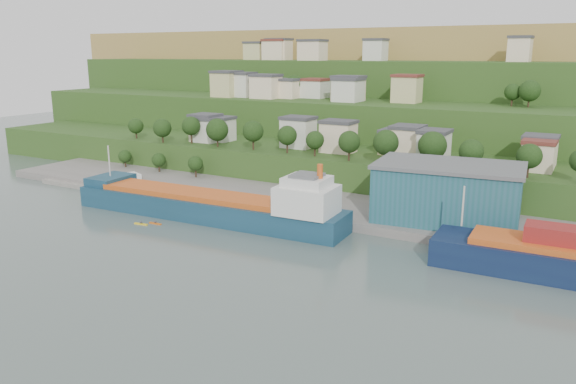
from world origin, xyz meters
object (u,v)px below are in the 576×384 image
Objects in this scene: cargo_ship_near at (214,208)px; caravan at (134,177)px; kayak_orange at (155,223)px; warehouse at (448,192)px.

cargo_ship_near is 13.11× the size of caravan.
cargo_ship_near is 21.35× the size of kayak_orange.
caravan is (-90.39, -2.73, -5.99)m from warehouse.
cargo_ship_near is at bearing 42.73° from kayak_orange.
cargo_ship_near reaches higher than caravan.
cargo_ship_near is 44.50m from caravan.
cargo_ship_near reaches higher than warehouse.
warehouse is at bearing 19.13° from cargo_ship_near.
caravan is at bearing 176.26° from warehouse.
warehouse is at bearing 24.33° from kayak_orange.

